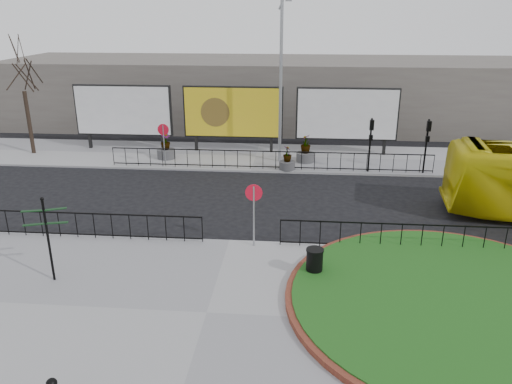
# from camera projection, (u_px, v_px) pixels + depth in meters

# --- Properties ---
(ground) EXTENTS (90.00, 90.00, 0.00)m
(ground) POSITION_uv_depth(u_px,v_px,m) (229.00, 243.00, 19.56)
(ground) COLOR black
(ground) RESTS_ON ground
(pavement_near) EXTENTS (30.00, 10.00, 0.12)m
(pavement_near) POSITION_uv_depth(u_px,v_px,m) (207.00, 314.00, 14.86)
(pavement_near) COLOR gray
(pavement_near) RESTS_ON ground
(pavement_far) EXTENTS (44.00, 6.00, 0.12)m
(pavement_far) POSITION_uv_depth(u_px,v_px,m) (256.00, 157.00, 30.77)
(pavement_far) COLOR gray
(pavement_far) RESTS_ON ground
(brick_edge) EXTENTS (10.40, 10.40, 0.18)m
(brick_edge) POSITION_uv_depth(u_px,v_px,m) (456.00, 303.00, 15.14)
(brick_edge) COLOR brown
(brick_edge) RESTS_ON pavement_near
(grass_lawn) EXTENTS (10.00, 10.00, 0.22)m
(grass_lawn) POSITION_uv_depth(u_px,v_px,m) (456.00, 303.00, 15.14)
(grass_lawn) COLOR #154913
(grass_lawn) RESTS_ON pavement_near
(railing_near_left) EXTENTS (10.00, 0.10, 1.10)m
(railing_near_left) POSITION_uv_depth(u_px,v_px,m) (76.00, 225.00, 19.53)
(railing_near_left) COLOR black
(railing_near_left) RESTS_ON pavement_near
(railing_near_right) EXTENTS (9.00, 0.10, 1.10)m
(railing_near_right) POSITION_uv_depth(u_px,v_px,m) (401.00, 236.00, 18.53)
(railing_near_right) COLOR black
(railing_near_right) RESTS_ON pavement_near
(railing_far) EXTENTS (18.00, 0.10, 1.10)m
(railing_far) POSITION_uv_depth(u_px,v_px,m) (269.00, 160.00, 27.95)
(railing_far) COLOR black
(railing_far) RESTS_ON pavement_far
(speed_sign_far) EXTENTS (0.64, 0.07, 2.47)m
(speed_sign_far) POSITION_uv_depth(u_px,v_px,m) (164.00, 136.00, 28.10)
(speed_sign_far) COLOR gray
(speed_sign_far) RESTS_ON pavement_far
(speed_sign_near) EXTENTS (0.64, 0.07, 2.47)m
(speed_sign_near) POSITION_uv_depth(u_px,v_px,m) (254.00, 202.00, 18.45)
(speed_sign_near) COLOR gray
(speed_sign_near) RESTS_ON pavement_near
(billboard_left) EXTENTS (6.20, 0.31, 4.10)m
(billboard_left) POSITION_uv_depth(u_px,v_px,m) (123.00, 111.00, 31.49)
(billboard_left) COLOR black
(billboard_left) RESTS_ON pavement_far
(billboard_mid) EXTENTS (6.20, 0.31, 4.10)m
(billboard_mid) POSITION_uv_depth(u_px,v_px,m) (233.00, 112.00, 30.92)
(billboard_mid) COLOR black
(billboard_mid) RESTS_ON pavement_far
(billboard_right) EXTENTS (6.20, 0.31, 4.10)m
(billboard_right) POSITION_uv_depth(u_px,v_px,m) (347.00, 114.00, 30.36)
(billboard_right) COLOR black
(billboard_right) RESTS_ON pavement_far
(lamp_post) EXTENTS (0.74, 0.18, 9.23)m
(lamp_post) POSITION_uv_depth(u_px,v_px,m) (281.00, 81.00, 28.07)
(lamp_post) COLOR gray
(lamp_post) RESTS_ON pavement_far
(signal_pole_a) EXTENTS (0.22, 0.26, 3.00)m
(signal_pole_a) POSITION_uv_depth(u_px,v_px,m) (371.00, 137.00, 27.05)
(signal_pole_a) COLOR black
(signal_pole_a) RESTS_ON pavement_far
(signal_pole_b) EXTENTS (0.22, 0.26, 3.00)m
(signal_pole_b) POSITION_uv_depth(u_px,v_px,m) (427.00, 138.00, 26.81)
(signal_pole_b) COLOR black
(signal_pole_b) RESTS_ON pavement_far
(tree_left) EXTENTS (2.00, 2.00, 7.00)m
(tree_left) POSITION_uv_depth(u_px,v_px,m) (25.00, 97.00, 30.20)
(tree_left) COLOR #2D2119
(tree_left) RESTS_ON pavement_far
(building_backdrop) EXTENTS (40.00, 10.00, 5.00)m
(building_backdrop) POSITION_uv_depth(u_px,v_px,m) (267.00, 92.00, 39.28)
(building_backdrop) COLOR #615B55
(building_backdrop) RESTS_ON ground
(fingerpost_sign) EXTENTS (1.37, 0.60, 2.95)m
(fingerpost_sign) POSITION_uv_depth(u_px,v_px,m) (47.00, 231.00, 16.05)
(fingerpost_sign) COLOR black
(fingerpost_sign) RESTS_ON pavement_near
(litter_bin) EXTENTS (0.60, 0.60, 0.99)m
(litter_bin) POSITION_uv_depth(u_px,v_px,m) (314.00, 262.00, 16.73)
(litter_bin) COLOR black
(litter_bin) RESTS_ON pavement_near
(planter_a) EXTENTS (1.08, 1.08, 1.58)m
(planter_a) POSITION_uv_depth(u_px,v_px,m) (166.00, 150.00, 30.05)
(planter_a) COLOR #4C4C4F
(planter_a) RESTS_ON pavement_far
(planter_b) EXTENTS (0.89, 0.89, 1.36)m
(planter_b) POSITION_uv_depth(u_px,v_px,m) (287.00, 161.00, 27.98)
(planter_b) COLOR #4C4C4F
(planter_b) RESTS_ON pavement_far
(planter_c) EXTENTS (1.05, 1.05, 1.64)m
(planter_c) POSITION_uv_depth(u_px,v_px,m) (305.00, 152.00, 29.36)
(planter_c) COLOR #4C4C4F
(planter_c) RESTS_ON pavement_far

